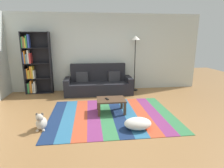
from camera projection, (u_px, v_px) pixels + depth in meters
The scene contains 10 objects.
ground_plane at pixel (117, 116), 4.56m from camera, with size 14.00×14.00×0.00m, color #9E7042.
back_wall at pixel (106, 53), 6.70m from camera, with size 6.80×0.10×2.70m, color silver.
rug at pixel (112, 115), 4.60m from camera, with size 3.01×2.35×0.01m.
couch at pixel (99, 84), 6.40m from camera, with size 2.26×0.80×1.00m.
bookshelf at pixel (34, 65), 6.26m from camera, with size 0.90×0.28×2.06m.
coffee_table at pixel (111, 101), 4.71m from camera, with size 0.71×0.53×0.35m.
pouf at pixel (138, 123), 3.88m from camera, with size 0.57×0.41×0.23m, color white.
dog at pixel (41, 122), 3.85m from camera, with size 0.22×0.35×0.40m.
standing_lamp at pixel (135, 45), 6.45m from camera, with size 0.32×0.32×1.94m.
tv_remote at pixel (107, 99), 4.68m from camera, with size 0.04×0.15×0.02m, color black.
Camera 1 is at (-0.63, -4.20, 1.85)m, focal length 29.86 mm.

